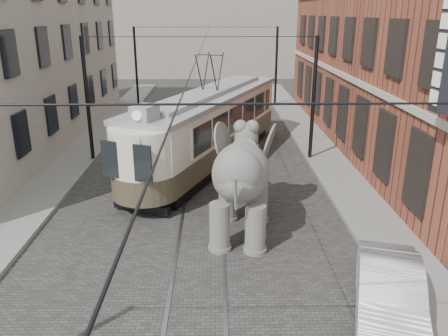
{
  "coord_description": "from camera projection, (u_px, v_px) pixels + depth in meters",
  "views": [
    {
      "loc": [
        0.52,
        -15.45,
        7.01
      ],
      "look_at": [
        0.78,
        -1.25,
        2.1
      ],
      "focal_mm": 36.22,
      "sensor_mm": 36.0,
      "label": 1
    }
  ],
  "objects": [
    {
      "name": "tram",
      "position": [
        210.0,
        110.0,
        21.41
      ],
      "size": [
        7.58,
        13.17,
        5.21
      ],
      "primitive_type": null,
      "rotation": [
        0.0,
        0.0,
        -0.4
      ],
      "color": "beige",
      "rests_on": "ground"
    },
    {
      "name": "sidewalk_right",
      "position": [
        362.0,
        207.0,
        16.96
      ],
      "size": [
        2.0,
        60.0,
        0.15
      ],
      "primitive_type": "cube",
      "color": "slate",
      "rests_on": "ground"
    },
    {
      "name": "elephant",
      "position": [
        241.0,
        186.0,
        14.51
      ],
      "size": [
        3.82,
        5.96,
        3.42
      ],
      "primitive_type": null,
      "rotation": [
        0.0,
        0.0,
        -0.14
      ],
      "color": "#66635E",
      "rests_on": "ground"
    },
    {
      "name": "catenary",
      "position": [
        200.0,
        105.0,
        20.62
      ],
      "size": [
        11.0,
        30.2,
        6.0
      ],
      "primitive_type": null,
      "color": "black",
      "rests_on": "ground"
    },
    {
      "name": "parked_car",
      "position": [
        389.0,
        294.0,
        10.68
      ],
      "size": [
        2.63,
        4.45,
        1.39
      ],
      "primitive_type": "imported",
      "rotation": [
        0.0,
        0.0,
        -0.29
      ],
      "color": "#BBBBC1",
      "rests_on": "ground"
    },
    {
      "name": "sidewalk_left",
      "position": [
        28.0,
        210.0,
        16.74
      ],
      "size": [
        2.0,
        60.0,
        0.15
      ],
      "primitive_type": "cube",
      "color": "slate",
      "rests_on": "ground"
    },
    {
      "name": "ground",
      "position": [
        203.0,
        210.0,
        16.88
      ],
      "size": [
        120.0,
        120.0,
        0.0
      ],
      "primitive_type": "plane",
      "color": "#3D3B38"
    },
    {
      "name": "tram_rails",
      "position": [
        203.0,
        210.0,
        16.87
      ],
      "size": [
        1.54,
        80.0,
        0.02
      ],
      "primitive_type": null,
      "color": "slate",
      "rests_on": "ground"
    },
    {
      "name": "stucco_building",
      "position": [
        4.0,
        51.0,
        24.5
      ],
      "size": [
        7.0,
        24.0,
        10.0
      ],
      "primitive_type": "cube",
      "color": "gray",
      "rests_on": "ground"
    },
    {
      "name": "brick_building",
      "position": [
        416.0,
        33.0,
        23.61
      ],
      "size": [
        8.0,
        26.0,
        12.0
      ],
      "primitive_type": "cube",
      "color": "brown",
      "rests_on": "ground"
    },
    {
      "name": "distant_block",
      "position": [
        211.0,
        12.0,
        52.39
      ],
      "size": [
        28.0,
        10.0,
        14.0
      ],
      "primitive_type": "cube",
      "color": "gray",
      "rests_on": "ground"
    }
  ]
}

